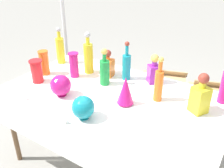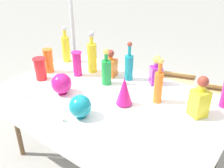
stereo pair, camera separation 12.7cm
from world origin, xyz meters
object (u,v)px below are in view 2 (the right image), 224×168
(slender_vase_0, at_px, (77,63))
(round_bowl_0, at_px, (62,84))
(square_decanter_2, at_px, (111,65))
(tall_bottle_4, at_px, (66,48))
(round_bowl_1, at_px, (80,106))
(slender_vase_1, at_px, (40,68))
(slender_vase_2, at_px, (49,60))
(tall_bottle_1, at_px, (129,66))
(square_decanter_0, at_px, (200,100))
(tall_bottle_0, at_px, (92,56))
(cardboard_box_behind_left, at_px, (212,109))
(square_decanter_1, at_px, (156,72))
(fluted_vase_0, at_px, (124,91))
(tall_bottle_3, at_px, (106,70))
(tall_bottle_5, at_px, (158,85))
(canopy_pole, at_px, (73,35))
(cardboard_box_behind_right, at_px, (169,92))

(slender_vase_0, bearing_deg, round_bowl_0, -66.69)
(square_decanter_2, bearing_deg, tall_bottle_4, -179.74)
(tall_bottle_4, relative_size, round_bowl_1, 2.23)
(slender_vase_1, relative_size, round_bowl_0, 1.17)
(tall_bottle_4, relative_size, slender_vase_2, 1.63)
(tall_bottle_1, distance_m, square_decanter_0, 0.71)
(slender_vase_2, distance_m, round_bowl_1, 0.82)
(tall_bottle_0, distance_m, slender_vase_0, 0.16)
(square_decanter_2, distance_m, slender_vase_2, 0.59)
(slender_vase_1, distance_m, cardboard_box_behind_left, 1.91)
(square_decanter_1, relative_size, fluted_vase_0, 1.18)
(square_decanter_1, bearing_deg, round_bowl_1, -103.25)
(tall_bottle_3, relative_size, round_bowl_1, 1.94)
(tall_bottle_0, height_order, fluted_vase_0, tall_bottle_0)
(tall_bottle_3, relative_size, slender_vase_1, 1.60)
(fluted_vase_0, bearing_deg, slender_vase_2, 177.29)
(fluted_vase_0, relative_size, cardboard_box_behind_left, 0.44)
(tall_bottle_5, bearing_deg, tall_bottle_1, 154.72)
(tall_bottle_4, relative_size, canopy_pole, 0.16)
(square_decanter_0, distance_m, slender_vase_2, 1.38)
(cardboard_box_behind_left, relative_size, canopy_pole, 0.23)
(slender_vase_0, bearing_deg, round_bowl_1, -44.10)
(slender_vase_2, relative_size, cardboard_box_behind_left, 0.44)
(square_decanter_0, relative_size, round_bowl_1, 1.83)
(slender_vase_0, xyz_separation_m, round_bowl_0, (0.14, -0.32, -0.03))
(square_decanter_1, distance_m, fluted_vase_0, 0.43)
(fluted_vase_0, bearing_deg, round_bowl_1, -115.44)
(tall_bottle_4, bearing_deg, tall_bottle_5, -6.96)
(round_bowl_0, xyz_separation_m, canopy_pole, (-0.80, 0.92, 0.02))
(cardboard_box_behind_right, bearing_deg, slender_vase_1, -112.92)
(tall_bottle_0, height_order, square_decanter_2, tall_bottle_0)
(slender_vase_1, relative_size, cardboard_box_behind_right, 0.30)
(cardboard_box_behind_left, bearing_deg, cardboard_box_behind_right, 169.28)
(tall_bottle_0, bearing_deg, tall_bottle_4, 175.82)
(square_decanter_2, distance_m, slender_vase_1, 0.62)
(tall_bottle_3, relative_size, round_bowl_0, 1.87)
(slender_vase_2, bearing_deg, square_decanter_1, 23.09)
(square_decanter_2, relative_size, round_bowl_0, 1.47)
(tall_bottle_0, height_order, square_decanter_1, tall_bottle_0)
(tall_bottle_0, distance_m, square_decanter_2, 0.20)
(square_decanter_2, height_order, cardboard_box_behind_right, square_decanter_2)
(tall_bottle_1, relative_size, slender_vase_2, 1.54)
(tall_bottle_0, relative_size, square_decanter_1, 1.49)
(slender_vase_1, xyz_separation_m, cardboard_box_behind_left, (1.19, 1.34, -0.67))
(slender_vase_2, bearing_deg, tall_bottle_1, 25.24)
(square_decanter_0, bearing_deg, square_decanter_2, 171.44)
(square_decanter_0, bearing_deg, cardboard_box_behind_left, 96.58)
(slender_vase_0, height_order, slender_vase_2, same)
(slender_vase_0, bearing_deg, square_decanter_2, 34.45)
(tall_bottle_0, bearing_deg, tall_bottle_1, 11.01)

